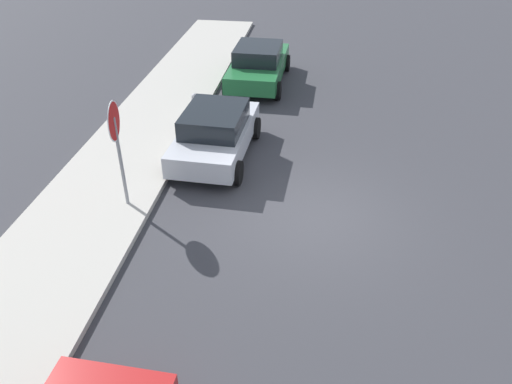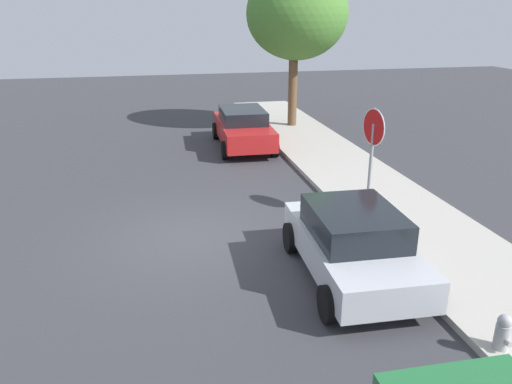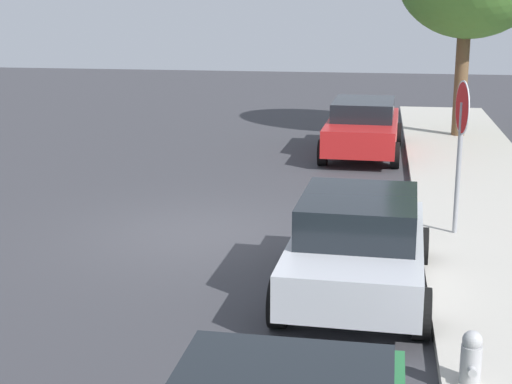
% 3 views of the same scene
% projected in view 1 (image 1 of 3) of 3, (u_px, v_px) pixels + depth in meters
% --- Properties ---
extents(ground_plane, '(60.00, 60.00, 0.00)m').
position_uv_depth(ground_plane, '(312.00, 215.00, 11.72)').
color(ground_plane, '#38383D').
extents(sidewalk_curb, '(32.00, 2.87, 0.14)m').
position_uv_depth(sidewalk_curb, '(100.00, 195.00, 12.30)').
color(sidewalk_curb, '#B2ADA3').
rests_on(sidewalk_curb, ground_plane).
extents(stop_sign, '(0.89, 0.14, 2.73)m').
position_uv_depth(stop_sign, '(117.00, 137.00, 10.93)').
color(stop_sign, gray).
rests_on(stop_sign, ground_plane).
extents(parked_car_silver, '(3.88, 2.11, 1.42)m').
position_uv_depth(parked_car_silver, '(215.00, 133.00, 13.66)').
color(parked_car_silver, silver).
rests_on(parked_car_silver, ground_plane).
extents(parked_car_green, '(4.24, 2.09, 1.43)m').
position_uv_depth(parked_car_green, '(258.00, 64.00, 18.30)').
color(parked_car_green, '#236B38').
rests_on(parked_car_green, ground_plane).
extents(fire_hydrant, '(0.30, 0.22, 0.72)m').
position_uv_depth(fire_hydrant, '(195.00, 104.00, 16.22)').
color(fire_hydrant, '#A5A5A8').
rests_on(fire_hydrant, ground_plane).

